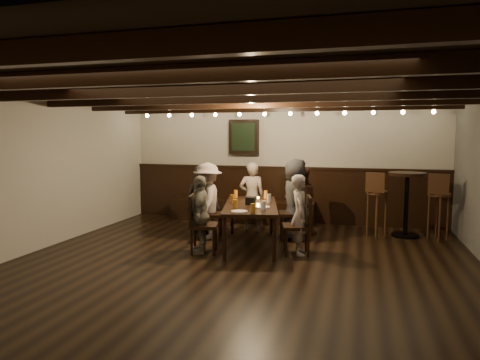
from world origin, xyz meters
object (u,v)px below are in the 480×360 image
(person_bench_right, at_px, (301,200))
(person_left_near, at_px, (208,201))
(dining_table, at_px, (251,208))
(chair_right_far, at_px, (298,236))
(chair_left_far, at_px, (203,235))
(person_bench_left, at_px, (202,199))
(chair_left_near, at_px, (210,223))
(high_top_table, at_px, (407,195))
(person_bench_centre, at_px, (252,197))
(person_left_far, at_px, (200,214))
(person_right_far, at_px, (300,215))
(person_right_near, at_px, (295,200))
(chair_right_near, at_px, (293,223))
(bar_stool_left, at_px, (376,213))
(bar_stool_right, at_px, (438,216))

(person_bench_right, distance_m, person_left_near, 1.71)
(dining_table, height_order, chair_right_far, chair_right_far)
(chair_left_far, distance_m, person_bench_left, 1.41)
(chair_left_near, xyz_separation_m, high_top_table, (3.28, 1.10, 0.47))
(person_bench_centre, relative_size, high_top_table, 1.13)
(chair_left_near, xyz_separation_m, person_left_far, (0.18, -0.88, 0.32))
(person_right_far, bearing_deg, person_right_near, 0.00)
(chair_left_near, bearing_deg, person_bench_right, 105.53)
(person_bench_centre, distance_m, person_left_near, 0.96)
(chair_left_near, distance_m, chair_right_near, 1.44)
(chair_right_near, distance_m, person_right_near, 0.41)
(person_right_near, distance_m, person_right_far, 0.90)
(person_left_near, bearing_deg, person_right_far, 59.04)
(chair_left_near, height_order, person_right_far, person_right_far)
(person_left_far, bearing_deg, person_right_near, 120.96)
(chair_right_near, distance_m, person_right_far, 0.95)
(person_bench_left, bearing_deg, chair_right_far, 140.17)
(chair_left_far, relative_size, high_top_table, 0.78)
(chair_left_near, xyz_separation_m, person_right_near, (1.43, 0.34, 0.42))
(person_bench_centre, relative_size, person_bench_right, 1.05)
(chair_right_near, xyz_separation_m, person_bench_left, (-1.68, 0.07, 0.34))
(person_left_near, relative_size, person_right_far, 1.10)
(person_left_near, relative_size, high_top_table, 1.16)
(person_bench_right, bearing_deg, person_left_near, 15.26)
(chair_left_far, relative_size, chair_right_far, 1.01)
(chair_right_far, height_order, person_bench_right, person_bench_right)
(bar_stool_left, bearing_deg, chair_left_near, -147.01)
(person_bench_left, distance_m, person_left_far, 1.36)
(person_bench_right, distance_m, person_right_near, 0.48)
(chair_right_near, bearing_deg, bar_stool_right, -88.78)
(person_bench_left, relative_size, person_right_far, 1.05)
(chair_right_far, distance_m, bar_stool_right, 2.64)
(chair_right_far, height_order, person_right_far, person_right_far)
(chair_right_far, distance_m, person_bench_centre, 1.71)
(chair_left_near, relative_size, high_top_table, 0.79)
(chair_left_far, bearing_deg, bar_stool_right, 103.75)
(chair_right_near, xyz_separation_m, person_bench_right, (0.07, 0.48, 0.32))
(chair_right_near, height_order, bar_stool_left, bar_stool_left)
(high_top_table, bearing_deg, person_bench_left, -168.87)
(person_bench_centre, bearing_deg, person_right_far, 116.57)
(bar_stool_right, bearing_deg, high_top_table, 177.52)
(chair_left_near, xyz_separation_m, bar_stool_right, (3.78, 0.94, 0.16))
(person_right_near, height_order, bar_stool_left, person_right_near)
(person_left_near, xyz_separation_m, person_right_far, (1.67, -0.53, -0.06))
(person_left_near, xyz_separation_m, person_right_near, (1.46, 0.34, 0.03))
(person_bench_centre, xyz_separation_m, bar_stool_right, (3.22, 0.19, -0.22))
(person_right_near, bearing_deg, bar_stool_right, -88.76)
(chair_left_far, xyz_separation_m, person_right_near, (1.22, 1.21, 0.42))
(person_bench_right, bearing_deg, chair_right_far, 82.35)
(person_bench_centre, height_order, bar_stool_left, person_bench_centre)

